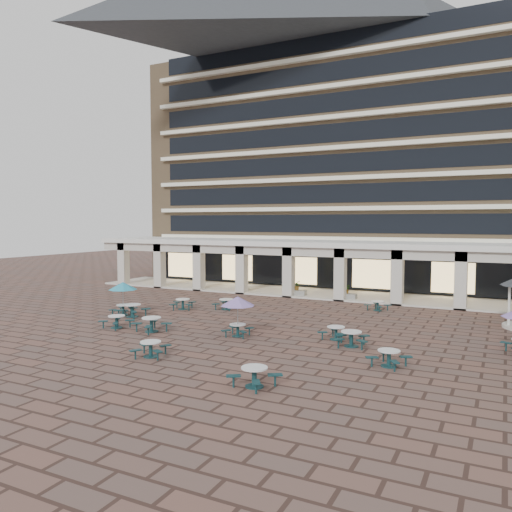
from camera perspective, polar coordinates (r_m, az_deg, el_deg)
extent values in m
plane|color=brown|center=(27.93, -2.23, -8.43)|extent=(120.00, 120.00, 0.00)
cube|color=#917452|center=(51.36, 11.79, 9.49)|extent=(40.00, 15.00, 22.00)
cube|color=white|center=(43.70, 9.06, 1.97)|extent=(36.80, 0.50, 0.35)
cube|color=black|center=(43.89, 9.17, 3.68)|extent=(35.20, 0.05, 1.60)
cube|color=white|center=(43.69, 9.10, 5.38)|extent=(36.80, 0.50, 0.35)
cube|color=black|center=(43.96, 9.21, 7.07)|extent=(35.20, 0.05, 1.60)
cube|color=white|center=(43.83, 9.13, 8.78)|extent=(36.80, 0.50, 0.35)
cube|color=black|center=(44.17, 9.24, 10.44)|extent=(35.20, 0.05, 1.60)
cube|color=white|center=(44.12, 9.17, 12.15)|extent=(36.80, 0.50, 0.35)
cube|color=black|center=(44.54, 9.28, 13.76)|extent=(35.20, 0.05, 1.60)
cube|color=white|center=(44.57, 9.21, 15.46)|extent=(36.80, 0.50, 0.35)
cube|color=black|center=(45.06, 9.32, 17.02)|extent=(35.20, 0.05, 1.60)
cube|color=white|center=(45.16, 9.25, 18.69)|extent=(36.80, 0.50, 0.35)
cube|color=black|center=(45.72, 9.36, 20.20)|extent=(35.20, 0.05, 1.60)
cube|color=white|center=(45.89, 9.29, 21.83)|extent=(36.80, 0.50, 0.35)
cube|color=black|center=(46.51, 9.40, 23.27)|extent=(35.20, 0.05, 1.60)
cube|color=white|center=(41.10, 7.90, 1.44)|extent=(42.00, 6.60, 0.40)
cube|color=beige|center=(38.44, 6.52, 0.60)|extent=(42.00, 0.30, 0.90)
cube|color=black|center=(43.83, 9.00, -1.56)|extent=(38.00, 0.15, 3.20)
cube|color=beige|center=(41.49, 7.84, -4.28)|extent=(42.00, 6.00, 0.12)
cube|color=beige|center=(48.66, -14.90, -0.86)|extent=(0.80, 0.80, 4.00)
cube|color=beige|center=(45.98, -10.95, -1.08)|extent=(0.80, 0.80, 4.00)
cube|color=beige|center=(43.54, -6.54, -1.31)|extent=(0.80, 0.80, 4.00)
cube|color=beige|center=(41.39, -1.64, -1.56)|extent=(0.80, 0.80, 4.00)
cube|color=beige|center=(39.58, 3.76, -1.82)|extent=(0.80, 0.80, 4.00)
cube|color=beige|center=(38.15, 9.61, -2.09)|extent=(0.80, 0.80, 4.00)
cube|color=beige|center=(37.14, 15.86, -2.35)|extent=(0.80, 0.80, 4.00)
cube|color=beige|center=(36.60, 22.37, -2.59)|extent=(0.80, 0.80, 4.00)
cube|color=#FFD88C|center=(50.87, -8.50, -1.02)|extent=(3.20, 0.08, 2.40)
cube|color=#FFD88C|center=(47.49, -2.17, -1.33)|extent=(3.20, 0.08, 2.40)
cube|color=#FFD88C|center=(44.77, 5.03, -1.67)|extent=(3.20, 0.08, 2.40)
cube|color=#FFD88C|center=(42.85, 13.02, -2.01)|extent=(3.20, 0.08, 2.40)
cube|color=#FFD88C|center=(41.83, 21.58, -2.33)|extent=(3.20, 0.08, 2.40)
cylinder|color=#133A3B|center=(29.46, -15.63, -7.88)|extent=(0.65, 0.65, 0.04)
cylinder|color=#133A3B|center=(29.41, -15.64, -7.33)|extent=(0.17, 0.17, 0.62)
cylinder|color=white|center=(29.34, -15.65, -6.61)|extent=(0.94, 0.94, 0.05)
cube|color=#133A3B|center=(29.33, -14.21, -7.13)|extent=(0.57, 0.52, 0.05)
cylinder|color=#133A3B|center=(29.37, -14.21, -7.54)|extent=(0.07, 0.07, 0.39)
cube|color=#133A3B|center=(30.10, -15.52, -6.86)|extent=(0.52, 0.57, 0.05)
cylinder|color=#133A3B|center=(30.14, -15.51, -7.27)|extent=(0.07, 0.07, 0.39)
cube|color=#133A3B|center=(29.46, -17.07, -7.13)|extent=(0.57, 0.52, 0.05)
cylinder|color=#133A3B|center=(29.51, -17.06, -7.54)|extent=(0.07, 0.07, 0.39)
cube|color=#133A3B|center=(28.67, -15.78, -7.41)|extent=(0.52, 0.57, 0.05)
cylinder|color=#133A3B|center=(28.72, -15.77, -7.83)|extent=(0.07, 0.07, 0.39)
cylinder|color=#133A3B|center=(23.03, -11.94, -11.16)|extent=(0.64, 0.64, 0.04)
cylinder|color=#133A3B|center=(22.96, -11.95, -10.48)|extent=(0.17, 0.17, 0.61)
cylinder|color=white|center=(22.87, -11.96, -9.59)|extent=(0.92, 0.92, 0.05)
cube|color=#133A3B|center=(23.23, -10.31, -10.03)|extent=(0.46, 0.57, 0.05)
cylinder|color=#133A3B|center=(23.28, -10.31, -10.53)|extent=(0.07, 0.07, 0.39)
cube|color=#133A3B|center=(23.57, -12.67, -9.85)|extent=(0.57, 0.46, 0.05)
cylinder|color=#133A3B|center=(23.62, -12.67, -10.35)|extent=(0.07, 0.07, 0.39)
cube|color=#133A3B|center=(22.66, -13.63, -10.43)|extent=(0.46, 0.57, 0.05)
cylinder|color=#133A3B|center=(22.72, -13.62, -10.95)|extent=(0.07, 0.07, 0.39)
cube|color=#133A3B|center=(22.30, -11.18, -10.63)|extent=(0.57, 0.46, 0.05)
cylinder|color=#133A3B|center=(22.36, -11.17, -11.15)|extent=(0.07, 0.07, 0.39)
cylinder|color=#133A3B|center=(21.83, 14.93, -12.06)|extent=(0.64, 0.64, 0.04)
cylinder|color=#133A3B|center=(21.76, 14.94, -11.34)|extent=(0.17, 0.17, 0.61)
cylinder|color=white|center=(21.66, 14.96, -10.41)|extent=(0.92, 0.92, 0.05)
cube|color=#133A3B|center=(21.96, 16.75, -10.96)|extent=(0.57, 0.47, 0.05)
cylinder|color=#133A3B|center=(22.02, 16.74, -11.49)|extent=(0.07, 0.07, 0.39)
cube|color=#133A3B|center=(22.39, 14.36, -10.63)|extent=(0.47, 0.57, 0.05)
cylinder|color=#133A3B|center=(22.44, 14.35, -11.15)|extent=(0.07, 0.07, 0.39)
cube|color=#133A3B|center=(21.52, 13.10, -11.20)|extent=(0.57, 0.47, 0.05)
cylinder|color=#133A3B|center=(21.58, 13.09, -11.74)|extent=(0.07, 0.07, 0.39)
cube|color=#133A3B|center=(21.08, 15.57, -11.57)|extent=(0.47, 0.57, 0.05)
cylinder|color=#133A3B|center=(21.13, 15.56, -12.12)|extent=(0.07, 0.07, 0.39)
cylinder|color=#133A3B|center=(18.71, -0.19, -14.67)|extent=(0.68, 0.68, 0.04)
cylinder|color=#133A3B|center=(18.62, -0.19, -13.79)|extent=(0.17, 0.17, 0.64)
cylinder|color=white|center=(18.50, -0.19, -12.64)|extent=(0.97, 0.97, 0.05)
cube|color=#133A3B|center=(18.66, 2.20, -13.41)|extent=(0.60, 0.51, 0.05)
cylinder|color=#133A3B|center=(18.72, 2.20, -14.06)|extent=(0.08, 0.08, 0.41)
cube|color=#133A3B|center=(19.31, -0.37, -12.80)|extent=(0.51, 0.60, 0.05)
cylinder|color=#133A3B|center=(19.37, -0.37, -13.44)|extent=(0.08, 0.08, 0.41)
cube|color=#133A3B|center=(18.54, -2.59, -13.52)|extent=(0.60, 0.51, 0.05)
cylinder|color=#133A3B|center=(18.61, -2.59, -14.18)|extent=(0.08, 0.08, 0.41)
cube|color=#133A3B|center=(17.87, 0.01, -14.20)|extent=(0.51, 0.60, 0.05)
cylinder|color=#133A3B|center=(17.94, 0.01, -14.88)|extent=(0.08, 0.08, 0.41)
cylinder|color=#133A3B|center=(33.40, -14.92, -6.47)|extent=(0.61, 0.61, 0.03)
cylinder|color=#133A3B|center=(33.35, -14.93, -6.02)|extent=(0.16, 0.16, 0.57)
cylinder|color=white|center=(33.30, -14.94, -5.43)|extent=(0.87, 0.87, 0.04)
cube|color=#133A3B|center=(33.49, -13.80, -5.79)|extent=(0.47, 0.53, 0.04)
cylinder|color=#133A3B|center=(33.53, -13.80, -6.13)|extent=(0.07, 0.07, 0.36)
cube|color=#133A3B|center=(33.99, -15.20, -5.67)|extent=(0.53, 0.47, 0.04)
cylinder|color=#133A3B|center=(34.02, -15.19, -6.00)|extent=(0.07, 0.07, 0.36)
cube|color=#133A3B|center=(33.19, -16.07, -5.92)|extent=(0.47, 0.53, 0.04)
cylinder|color=#133A3B|center=(33.23, -16.07, -6.26)|extent=(0.07, 0.07, 0.36)
cube|color=#133A3B|center=(32.69, -14.66, -6.05)|extent=(0.53, 0.47, 0.04)
cylinder|color=#133A3B|center=(32.72, -14.66, -6.39)|extent=(0.07, 0.07, 0.36)
cylinder|color=gray|center=(33.23, -14.95, -4.74)|extent=(0.04, 0.04, 2.08)
cone|color=teal|center=(33.12, -14.98, -3.33)|extent=(1.82, 1.82, 0.48)
cylinder|color=#133A3B|center=(28.03, -11.84, -8.42)|extent=(0.73, 0.73, 0.04)
cylinder|color=#133A3B|center=(27.96, -11.85, -7.77)|extent=(0.19, 0.19, 0.69)
cylinder|color=white|center=(27.88, -11.86, -6.93)|extent=(1.04, 1.04, 0.05)
cube|color=#133A3B|center=(27.78, -10.20, -7.59)|extent=(0.64, 0.52, 0.05)
cylinder|color=#133A3B|center=(27.83, -10.19, -8.07)|extent=(0.08, 0.08, 0.44)
cube|color=#133A3B|center=(28.72, -11.51, -7.22)|extent=(0.52, 0.64, 0.05)
cylinder|color=#133A3B|center=(28.77, -11.50, -7.69)|extent=(0.08, 0.08, 0.44)
cube|color=#133A3B|center=(28.12, -13.49, -7.49)|extent=(0.64, 0.52, 0.05)
cylinder|color=#133A3B|center=(28.17, -13.48, -7.97)|extent=(0.08, 0.08, 0.44)
cube|color=#133A3B|center=(27.16, -12.22, -7.88)|extent=(0.52, 0.64, 0.05)
cylinder|color=#133A3B|center=(27.21, -12.21, -8.38)|extent=(0.08, 0.08, 0.44)
cylinder|color=#133A3B|center=(26.41, -2.10, -9.12)|extent=(0.60, 0.60, 0.03)
cylinder|color=#133A3B|center=(26.35, -2.10, -8.55)|extent=(0.15, 0.15, 0.57)
cylinder|color=white|center=(26.27, -2.10, -7.82)|extent=(0.86, 0.86, 0.04)
cube|color=#133A3B|center=(26.60, -0.77, -8.22)|extent=(0.48, 0.52, 0.04)
cylinder|color=#133A3B|center=(26.64, -0.77, -8.64)|extent=(0.07, 0.07, 0.36)
cube|color=#133A3B|center=(26.93, -2.69, -8.07)|extent=(0.52, 0.48, 0.04)
cylinder|color=#133A3B|center=(26.97, -2.68, -8.49)|extent=(0.07, 0.07, 0.36)
cube|color=#133A3B|center=(26.07, -3.46, -8.48)|extent=(0.48, 0.52, 0.04)
cylinder|color=#133A3B|center=(26.11, -3.46, -8.90)|extent=(0.07, 0.07, 0.36)
cube|color=#133A3B|center=(25.73, -1.49, -8.64)|extent=(0.52, 0.48, 0.04)
cylinder|color=#133A3B|center=(25.77, -1.49, -9.07)|extent=(0.07, 0.07, 0.36)
cylinder|color=gray|center=(26.19, -2.10, -6.96)|extent=(0.04, 0.04, 2.06)
cone|color=#896DBA|center=(26.05, -2.11, -5.19)|extent=(1.81, 1.81, 0.47)
cylinder|color=#133A3B|center=(24.75, 10.83, -10.08)|extent=(0.69, 0.69, 0.04)
cylinder|color=#133A3B|center=(24.67, 10.84, -9.39)|extent=(0.18, 0.18, 0.65)
cylinder|color=white|center=(24.59, 10.85, -8.49)|extent=(0.99, 0.99, 0.05)
cube|color=#133A3B|center=(25.13, 12.22, -8.91)|extent=(0.54, 0.60, 0.05)
cylinder|color=#133A3B|center=(25.18, 12.22, -9.41)|extent=(0.08, 0.08, 0.41)
cube|color=#133A3B|center=(25.24, 9.73, -8.82)|extent=(0.60, 0.54, 0.05)
cylinder|color=#133A3B|center=(25.29, 9.72, -9.32)|extent=(0.08, 0.08, 0.41)
cube|color=#133A3B|center=(24.18, 9.40, -9.38)|extent=(0.54, 0.60, 0.05)
cylinder|color=#133A3B|center=(24.24, 9.40, -9.90)|extent=(0.08, 0.08, 0.41)
cube|color=#133A3B|center=(24.07, 12.01, -9.48)|extent=(0.60, 0.54, 0.05)
cylinder|color=#133A3B|center=(24.13, 12.00, -10.00)|extent=(0.08, 0.08, 0.41)
cylinder|color=#133A3B|center=(32.52, -13.94, -6.73)|extent=(0.74, 0.74, 0.04)
cylinder|color=#133A3B|center=(32.46, -13.95, -6.16)|extent=(0.19, 0.19, 0.70)
cylinder|color=white|center=(32.39, -13.97, -5.42)|extent=(1.06, 1.06, 0.05)
cube|color=#133A3B|center=(32.53, -12.50, -5.90)|extent=(0.62, 0.63, 0.05)
cylinder|color=#133A3B|center=(32.57, -12.49, -6.33)|extent=(0.08, 0.08, 0.45)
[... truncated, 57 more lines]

